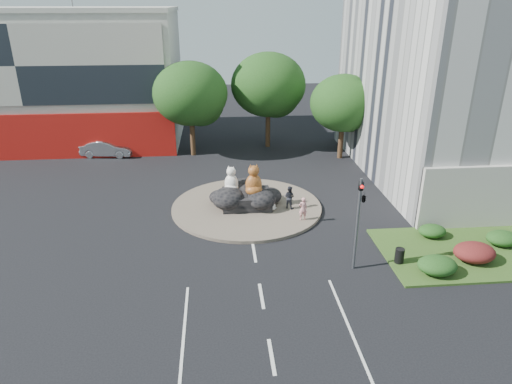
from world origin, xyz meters
TOP-DOWN VIEW (x-y plane):
  - ground at (0.00, 0.00)m, footprint 120.00×120.00m
  - roundabout_island at (0.00, 10.00)m, footprint 10.00×10.00m
  - rock_plinth at (0.00, 10.00)m, footprint 3.20×2.60m
  - shophouse_block at (-18.00, 27.91)m, footprint 25.20×12.30m
  - grass_verge at (12.00, 3.00)m, footprint 10.00×6.00m
  - tree_left at (-3.93, 22.06)m, footprint 6.46×6.46m
  - tree_mid at (3.07, 24.06)m, footprint 6.84×6.84m
  - tree_right at (9.07, 20.06)m, footprint 5.70×5.70m
  - hedge_near_green at (9.00, 1.00)m, footprint 2.00×1.60m
  - hedge_red at (11.50, 2.00)m, footprint 2.20×1.76m
  - hedge_mid_green at (14.00, 3.50)m, footprint 1.80×1.44m
  - hedge_back_green at (10.50, 4.80)m, footprint 1.60×1.28m
  - traffic_light at (5.10, 2.00)m, footprint 0.44×1.24m
  - street_lamp at (12.82, 8.00)m, footprint 2.34×0.22m
  - cat_white at (-0.98, 10.34)m, footprint 1.41×1.35m
  - cat_tabby at (0.46, 9.77)m, footprint 1.37×1.22m
  - kitten_calico at (-1.26, 9.06)m, footprint 0.74×0.68m
  - kitten_white at (1.65, 9.14)m, footprint 0.61×0.61m
  - pedestrian_pink at (3.34, 7.52)m, footprint 0.58×0.42m
  - pedestrian_dark at (2.77, 9.33)m, footprint 0.95×0.91m
  - parked_car at (-11.66, 22.29)m, footprint 4.73×2.12m
  - litter_bin at (7.50, 2.18)m, footprint 0.63×0.63m

SIDE VIEW (x-z plane):
  - ground at x=0.00m, z-range 0.00..0.00m
  - grass_verge at x=12.00m, z-range 0.00..0.12m
  - roundabout_island at x=0.00m, z-range 0.00..0.20m
  - hedge_back_green at x=10.50m, z-range 0.12..0.84m
  - litter_bin at x=7.50m, z-range 0.12..0.92m
  - hedge_mid_green at x=14.00m, z-range 0.12..0.93m
  - hedge_near_green at x=9.00m, z-range 0.12..1.02m
  - kitten_white at x=1.65m, z-range 0.20..0.97m
  - hedge_red at x=11.50m, z-range 0.12..1.11m
  - rock_plinth at x=0.00m, z-range 0.20..1.10m
  - kitten_calico at x=-1.26m, z-range 0.20..1.23m
  - parked_car at x=-11.66m, z-range 0.00..1.51m
  - pedestrian_pink at x=3.34m, z-range 0.20..1.71m
  - pedestrian_dark at x=2.77m, z-range 0.20..1.74m
  - cat_white at x=-0.98m, z-range 1.10..2.91m
  - cat_tabby at x=0.46m, z-range 1.10..3.19m
  - traffic_light at x=5.10m, z-range 1.12..6.12m
  - street_lamp at x=12.82m, z-range 0.52..8.58m
  - tree_right at x=9.07m, z-range 0.98..8.28m
  - tree_left at x=-3.93m, z-range 1.11..9.38m
  - tree_mid at x=3.07m, z-range 1.18..9.94m
  - shophouse_block at x=-18.00m, z-range -2.52..14.88m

